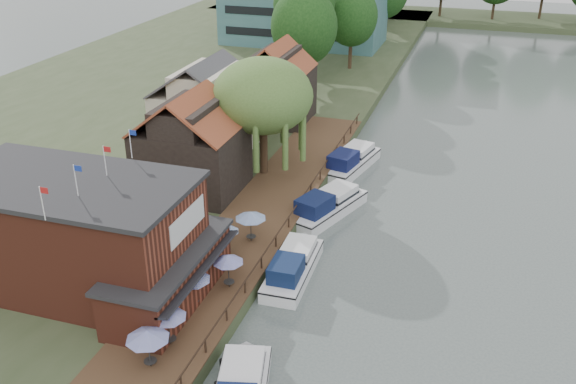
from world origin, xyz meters
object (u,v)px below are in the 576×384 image
(cruiser_1, at_px, (293,263))
(cottage_a, at_px, (191,143))
(willow, at_px, (263,118))
(cruiser_3, at_px, (351,158))
(cottage_c, at_px, (277,82))
(cruiser_2, at_px, (327,203))
(umbrella_1, at_px, (169,327))
(cottage_b, at_px, (208,103))
(pub, at_px, (101,238))
(umbrella_4, at_px, (226,240))
(umbrella_2, at_px, (193,289))
(hotel_block, at_px, (304,4))
(umbrella_0, at_px, (149,349))
(umbrella_3, at_px, (229,271))
(umbrella_5, at_px, (251,226))

(cruiser_1, bearing_deg, cottage_a, 141.38)
(willow, bearing_deg, cruiser_3, 38.72)
(cottage_c, xyz_separation_m, cruiser_2, (10.46, -18.24, -4.11))
(cruiser_1, bearing_deg, umbrella_1, -112.77)
(cottage_b, xyz_separation_m, cottage_c, (4.00, 9.00, 0.00))
(pub, distance_m, willow, 20.36)
(cottage_b, distance_m, cruiser_2, 17.64)
(umbrella_4, bearing_deg, willow, 99.07)
(pub, bearing_deg, umbrella_2, -1.73)
(hotel_block, bearing_deg, cruiser_3, -68.19)
(umbrella_0, bearing_deg, cruiser_1, 71.44)
(pub, relative_size, cottage_a, 2.33)
(willow, relative_size, umbrella_2, 4.39)
(cottage_c, bearing_deg, umbrella_2, -79.76)
(hotel_block, bearing_deg, willow, -77.29)
(umbrella_3, bearing_deg, willow, 102.65)
(cottage_c, xyz_separation_m, umbrella_5, (6.74, -25.78, -2.96))
(pub, relative_size, umbrella_4, 8.42)
(cottage_a, xyz_separation_m, umbrella_1, (7.51, -18.94, -2.96))
(cottage_b, distance_m, umbrella_4, 21.63)
(cottage_c, height_order, cruiser_2, cottage_c)
(cruiser_1, bearing_deg, umbrella_3, -128.55)
(cottage_b, xyz_separation_m, umbrella_1, (10.51, -28.94, -2.96))
(cottage_b, bearing_deg, umbrella_3, -63.17)
(willow, distance_m, umbrella_2, 20.74)
(cottage_b, height_order, umbrella_4, cottage_b)
(umbrella_3, relative_size, cruiser_3, 0.25)
(cottage_a, height_order, umbrella_1, cottage_a)
(umbrella_4, height_order, umbrella_5, same)
(cruiser_3, bearing_deg, umbrella_4, -90.88)
(umbrella_5, bearing_deg, umbrella_3, -82.96)
(umbrella_3, bearing_deg, umbrella_4, 115.56)
(hotel_block, xyz_separation_m, cruiser_2, (18.46, -55.24, -6.01))
(umbrella_5, relative_size, cruiser_2, 0.25)
(umbrella_4, relative_size, umbrella_5, 1.00)
(cottage_b, bearing_deg, pub, -80.91)
(umbrella_3, bearing_deg, umbrella_5, 97.04)
(umbrella_3, bearing_deg, umbrella_2, -117.22)
(umbrella_5, relative_size, cruiser_3, 0.25)
(umbrella_1, bearing_deg, cruiser_3, 82.75)
(cottage_b, bearing_deg, hotel_block, 94.97)
(willow, bearing_deg, umbrella_5, -74.63)
(umbrella_0, bearing_deg, pub, 136.97)
(cottage_b, xyz_separation_m, umbrella_5, (10.74, -16.78, -2.96))
(umbrella_1, relative_size, cruiser_1, 0.26)
(cruiser_1, bearing_deg, cottage_b, 126.22)
(cottage_c, relative_size, willow, 0.82)
(umbrella_3, bearing_deg, cottage_b, 116.83)
(hotel_block, bearing_deg, cruiser_2, -71.52)
(umbrella_2, bearing_deg, umbrella_3, 62.78)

